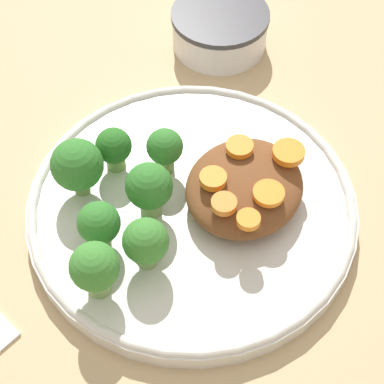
{
  "coord_description": "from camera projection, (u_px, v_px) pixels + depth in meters",
  "views": [
    {
      "loc": [
        0.28,
        0.17,
        0.47
      ],
      "look_at": [
        0.0,
        0.0,
        0.03
      ],
      "focal_mm": 60.0,
      "sensor_mm": 36.0,
      "label": 1
    }
  ],
  "objects": [
    {
      "name": "carrot_slice_2",
      "position": [
        240.0,
        147.0,
        0.55
      ],
      "size": [
        0.02,
        0.02,
        0.01
      ],
      "primitive_type": "cylinder",
      "color": "orange",
      "rests_on": "stew_mound"
    },
    {
      "name": "broccoli_floret_6",
      "position": [
        77.0,
        166.0,
        0.54
      ],
      "size": [
        0.05,
        0.05,
        0.06
      ],
      "color": "#759E51",
      "rests_on": "plate"
    },
    {
      "name": "carrot_slice_0",
      "position": [
        224.0,
        204.0,
        0.51
      ],
      "size": [
        0.02,
        0.02,
        0.01
      ],
      "primitive_type": "cylinder",
      "color": "orange",
      "rests_on": "stew_mound"
    },
    {
      "name": "broccoli_floret_4",
      "position": [
        95.0,
        268.0,
        0.48
      ],
      "size": [
        0.04,
        0.04,
        0.06
      ],
      "color": "#7FA85B",
      "rests_on": "plate"
    },
    {
      "name": "carrot_slice_4",
      "position": [
        289.0,
        153.0,
        0.54
      ],
      "size": [
        0.03,
        0.03,
        0.01
      ],
      "primitive_type": "cylinder",
      "color": "orange",
      "rests_on": "stew_mound"
    },
    {
      "name": "carrot_slice_3",
      "position": [
        213.0,
        179.0,
        0.53
      ],
      "size": [
        0.02,
        0.02,
        0.01
      ],
      "primitive_type": "cylinder",
      "color": "orange",
      "rests_on": "stew_mound"
    },
    {
      "name": "carrot_slice_5",
      "position": [
        248.0,
        219.0,
        0.5
      ],
      "size": [
        0.02,
        0.02,
        0.01
      ],
      "primitive_type": "cylinder",
      "color": "orange",
      "rests_on": "stew_mound"
    },
    {
      "name": "broccoli_floret_1",
      "position": [
        116.0,
        145.0,
        0.57
      ],
      "size": [
        0.03,
        0.03,
        0.04
      ],
      "color": "#759E51",
      "rests_on": "plate"
    },
    {
      "name": "broccoli_floret_3",
      "position": [
        149.0,
        188.0,
        0.53
      ],
      "size": [
        0.04,
        0.04,
        0.06
      ],
      "color": "#7FA85B",
      "rests_on": "plate"
    },
    {
      "name": "broccoli_floret_2",
      "position": [
        165.0,
        149.0,
        0.56
      ],
      "size": [
        0.03,
        0.03,
        0.05
      ],
      "color": "#759E51",
      "rests_on": "plate"
    },
    {
      "name": "ground_plane",
      "position": [
        192.0,
        213.0,
        0.57
      ],
      "size": [
        4.0,
        4.0,
        0.0
      ],
      "primitive_type": "plane",
      "color": "tan"
    },
    {
      "name": "broccoli_floret_5",
      "position": [
        144.0,
        241.0,
        0.5
      ],
      "size": [
        0.04,
        0.04,
        0.05
      ],
      "color": "#7FA85B",
      "rests_on": "plate"
    },
    {
      "name": "dip_bowl",
      "position": [
        220.0,
        27.0,
        0.69
      ],
      "size": [
        0.1,
        0.1,
        0.04
      ],
      "color": "silver",
      "rests_on": "ground_plane"
    },
    {
      "name": "carrot_slice_1",
      "position": [
        269.0,
        193.0,
        0.52
      ],
      "size": [
        0.03,
        0.03,
        0.01
      ],
      "primitive_type": "cylinder",
      "color": "orange",
      "rests_on": "stew_mound"
    },
    {
      "name": "broccoli_floret_0",
      "position": [
        99.0,
        224.0,
        0.51
      ],
      "size": [
        0.04,
        0.04,
        0.05
      ],
      "color": "#759E51",
      "rests_on": "plate"
    },
    {
      "name": "plate",
      "position": [
        192.0,
        206.0,
        0.56
      ],
      "size": [
        0.29,
        0.29,
        0.02
      ],
      "color": "silver",
      "rests_on": "ground_plane"
    },
    {
      "name": "stew_mound",
      "position": [
        244.0,
        187.0,
        0.55
      ],
      "size": [
        0.11,
        0.1,
        0.03
      ],
      "primitive_type": "ellipsoid",
      "color": "brown",
      "rests_on": "plate"
    }
  ]
}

